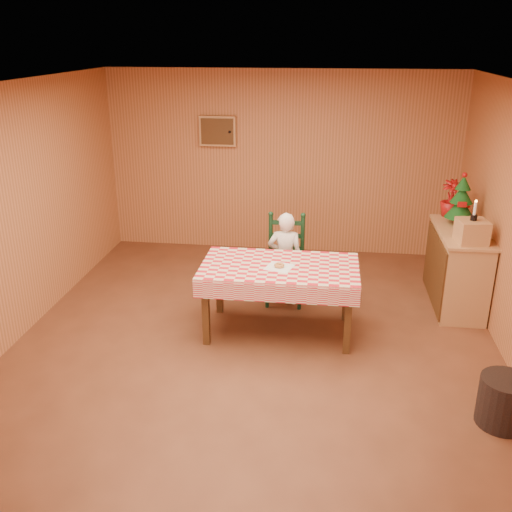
{
  "coord_description": "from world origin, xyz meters",
  "views": [
    {
      "loc": [
        0.68,
        -5.07,
        3.01
      ],
      "look_at": [
        0.0,
        0.2,
        0.95
      ],
      "focal_mm": 40.0,
      "sensor_mm": 36.0,
      "label": 1
    }
  ],
  "objects": [
    {
      "name": "ground",
      "position": [
        0.0,
        0.0,
        0.0
      ],
      "size": [
        6.0,
        6.0,
        0.0
      ],
      "primitive_type": "plane",
      "color": "brown",
      "rests_on": "ground"
    },
    {
      "name": "cabin_walls",
      "position": [
        -0.0,
        0.53,
        1.83
      ],
      "size": [
        5.1,
        6.05,
        2.65
      ],
      "color": "#B87042",
      "rests_on": "ground"
    },
    {
      "name": "dining_table",
      "position": [
        0.22,
        0.42,
        0.69
      ],
      "size": [
        1.66,
        0.96,
        0.77
      ],
      "color": "#4F2F15",
      "rests_on": "ground"
    },
    {
      "name": "ladder_chair",
      "position": [
        0.22,
        1.21,
        0.5
      ],
      "size": [
        0.44,
        0.4,
        1.08
      ],
      "color": "black",
      "rests_on": "ground"
    },
    {
      "name": "seated_child",
      "position": [
        0.22,
        1.15,
        0.56
      ],
      "size": [
        0.41,
        0.27,
        1.12
      ],
      "primitive_type": "imported",
      "rotation": [
        0.0,
        0.0,
        3.14
      ],
      "color": "white",
      "rests_on": "ground"
    },
    {
      "name": "napkin",
      "position": [
        0.22,
        0.37,
        0.77
      ],
      "size": [
        0.32,
        0.32,
        0.0
      ],
      "primitive_type": "cube",
      "rotation": [
        0.0,
        0.0,
        -0.29
      ],
      "color": "white",
      "rests_on": "dining_table"
    },
    {
      "name": "donut",
      "position": [
        0.22,
        0.37,
        0.79
      ],
      "size": [
        0.14,
        0.14,
        0.04
      ],
      "primitive_type": "torus",
      "rotation": [
        0.0,
        0.0,
        -0.43
      ],
      "color": "#C68347",
      "rests_on": "napkin"
    },
    {
      "name": "shelf_unit",
      "position": [
        2.22,
        1.35,
        0.47
      ],
      "size": [
        0.54,
        1.24,
        0.93
      ],
      "color": "tan",
      "rests_on": "ground"
    },
    {
      "name": "crate",
      "position": [
        2.23,
        0.95,
        1.06
      ],
      "size": [
        0.34,
        0.34,
        0.25
      ],
      "primitive_type": "cube",
      "rotation": [
        0.0,
        0.0,
        0.13
      ],
      "color": "tan",
      "rests_on": "shelf_unit"
    },
    {
      "name": "christmas_tree",
      "position": [
        2.23,
        1.6,
        1.21
      ],
      "size": [
        0.34,
        0.34,
        0.62
      ],
      "color": "#4F2F15",
      "rests_on": "shelf_unit"
    },
    {
      "name": "flower_arrangement",
      "position": [
        2.18,
        1.9,
        1.16
      ],
      "size": [
        0.25,
        0.25,
        0.45
      ],
      "primitive_type": "imported",
      "rotation": [
        0.0,
        0.0,
        0.0
      ],
      "color": "#980E0E",
      "rests_on": "shelf_unit"
    },
    {
      "name": "candle_set",
      "position": [
        2.23,
        0.95,
        1.24
      ],
      "size": [
        0.07,
        0.07,
        0.22
      ],
      "color": "black",
      "rests_on": "crate"
    },
    {
      "name": "storage_bin",
      "position": [
        2.2,
        -0.92,
        0.21
      ],
      "size": [
        0.45,
        0.45,
        0.42
      ],
      "primitive_type": "cylinder",
      "rotation": [
        0.0,
        0.0,
        -0.06
      ],
      "color": "black",
      "rests_on": "ground"
    }
  ]
}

